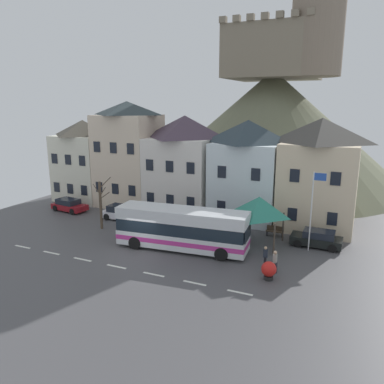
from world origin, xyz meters
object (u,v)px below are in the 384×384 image
(townhouse_02, at_px, (185,164))
(harbour_buoy, at_px, (269,270))
(bus_shelter, at_px, (259,206))
(parked_car_01, at_px, (69,205))
(townhouse_00, at_px, (85,160))
(public_bench, at_px, (275,231))
(townhouse_03, at_px, (247,171))
(flagpole, at_px, (313,205))
(hilltop_castle, at_px, (272,124))
(parked_car_00, at_px, (317,239))
(transit_bus, at_px, (182,229))
(parked_car_02, at_px, (123,213))
(townhouse_04, at_px, (319,175))
(bare_tree_00, at_px, (101,204))
(pedestrian_00, at_px, (275,261))
(townhouse_01, at_px, (129,154))
(pedestrian_01, at_px, (265,256))

(townhouse_02, relative_size, harbour_buoy, 8.01)
(bus_shelter, height_order, parked_car_01, bus_shelter)
(townhouse_00, distance_m, public_bench, 23.82)
(townhouse_03, height_order, flagpole, townhouse_03)
(hilltop_castle, distance_m, parked_car_00, 25.76)
(parked_car_00, bearing_deg, bus_shelter, 18.49)
(bus_shelter, distance_m, harbour_buoy, 6.81)
(hilltop_castle, xyz_separation_m, transit_bus, (-0.25, -27.75, -6.66))
(parked_car_00, bearing_deg, parked_car_02, 1.38)
(public_bench, bearing_deg, harbour_buoy, -80.07)
(townhouse_04, relative_size, bare_tree_00, 2.17)
(townhouse_03, height_order, parked_car_02, townhouse_03)
(townhouse_04, xyz_separation_m, flagpole, (0.35, -5.85, -1.32))
(hilltop_castle, distance_m, harbour_buoy, 31.93)
(public_bench, bearing_deg, bus_shelter, -108.32)
(townhouse_00, bearing_deg, townhouse_04, 0.24)
(parked_car_02, bearing_deg, hilltop_castle, 68.75)
(parked_car_01, height_order, bare_tree_00, bare_tree_00)
(townhouse_04, xyz_separation_m, pedestrian_00, (-1.26, -10.91, -4.15))
(townhouse_00, xyz_separation_m, flagpole, (26.36, -5.74, -0.99))
(townhouse_01, xyz_separation_m, harbour_buoy, (18.54, -12.01, -4.96))
(townhouse_03, xyz_separation_m, harbour_buoy, (5.15, -11.93, -4.12))
(bus_shelter, height_order, parked_car_00, bus_shelter)
(townhouse_00, distance_m, parked_car_00, 27.44)
(harbour_buoy, xyz_separation_m, bare_tree_00, (-16.21, 3.88, 1.62))
(townhouse_04, relative_size, pedestrian_00, 6.36)
(bus_shelter, xyz_separation_m, pedestrian_00, (2.40, -4.69, -2.36))
(bus_shelter, height_order, bare_tree_00, bare_tree_00)
(flagpole, bearing_deg, townhouse_04, 93.41)
(townhouse_01, xyz_separation_m, townhouse_04, (19.91, 0.13, -0.70))
(parked_car_01, relative_size, flagpole, 0.64)
(parked_car_01, bearing_deg, flagpole, 4.08)
(townhouse_03, bearing_deg, townhouse_02, 173.34)
(townhouse_03, distance_m, flagpole, 8.96)
(bus_shelter, bearing_deg, harbour_buoy, -68.84)
(townhouse_00, distance_m, hilltop_castle, 25.47)
(townhouse_00, distance_m, pedestrian_01, 26.33)
(townhouse_04, bearing_deg, parked_car_01, -168.39)
(townhouse_04, distance_m, bus_shelter, 7.44)
(parked_car_00, relative_size, harbour_buoy, 3.18)
(pedestrian_00, relative_size, public_bench, 1.07)
(parked_car_02, bearing_deg, bus_shelter, -4.67)
(public_bench, bearing_deg, townhouse_00, 171.08)
(townhouse_03, distance_m, public_bench, 6.70)
(parked_car_02, bearing_deg, townhouse_01, 116.11)
(townhouse_01, distance_m, bare_tree_00, 9.09)
(parked_car_01, relative_size, parked_car_02, 0.93)
(townhouse_02, distance_m, parked_car_02, 8.20)
(hilltop_castle, bearing_deg, parked_car_00, -67.91)
(transit_bus, relative_size, parked_car_01, 2.62)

